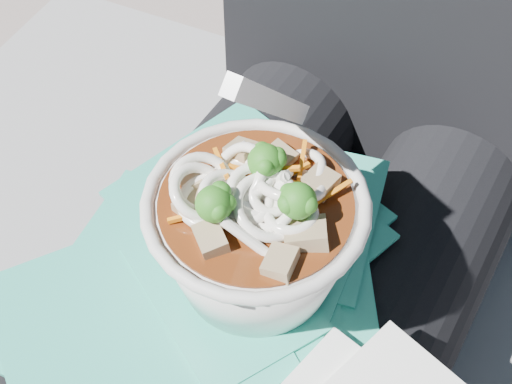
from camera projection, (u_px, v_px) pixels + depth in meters
The scene contains 5 objects.
stone_ledge at pixel (315, 340), 0.90m from camera, with size 1.00×0.50×0.43m, color gray.
lap at pixel (256, 323), 0.60m from camera, with size 0.31×0.48×0.14m.
person_body at pixel (309, 224), 0.62m from camera, with size 0.34×0.94×0.97m.
plastic_bag at pixel (231, 284), 0.53m from camera, with size 0.31×0.36×0.02m.
udon_bowl at pixel (256, 227), 0.48m from camera, with size 0.18×0.18×0.19m.
Camera 1 is at (0.14, -0.25, 1.03)m, focal length 50.00 mm.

